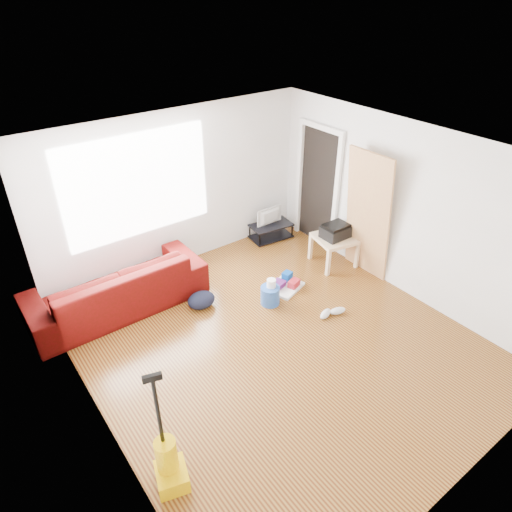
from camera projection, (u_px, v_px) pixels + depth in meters
room at (277, 255)px, 5.41m from camera, size 4.51×5.01×2.51m
sofa at (121, 307)px, 6.58m from camera, size 2.45×0.96×0.72m
tv_stand at (271, 231)px, 8.20m from camera, size 0.78×0.51×0.28m
tv at (271, 217)px, 8.05m from camera, size 0.53×0.07×0.30m
side_table at (335, 241)px, 7.35m from camera, size 0.72×0.72×0.49m
printer at (336, 231)px, 7.25m from camera, size 0.44×0.34×0.23m
bucket at (270, 303)px, 6.65m from camera, size 0.32×0.32×0.28m
toilet_paper at (271, 291)px, 6.56m from camera, size 0.13×0.13×0.12m
cleaning_tray at (285, 284)px, 6.95m from camera, size 0.61×0.55×0.18m
backpack at (202, 306)px, 6.58m from camera, size 0.41×0.33×0.23m
sneakers at (331, 312)px, 6.39m from camera, size 0.44×0.23×0.10m
vacuum at (169, 464)px, 4.20m from camera, size 0.37×0.39×1.36m
door_panel at (360, 271)px, 7.36m from camera, size 0.25×0.81×2.01m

